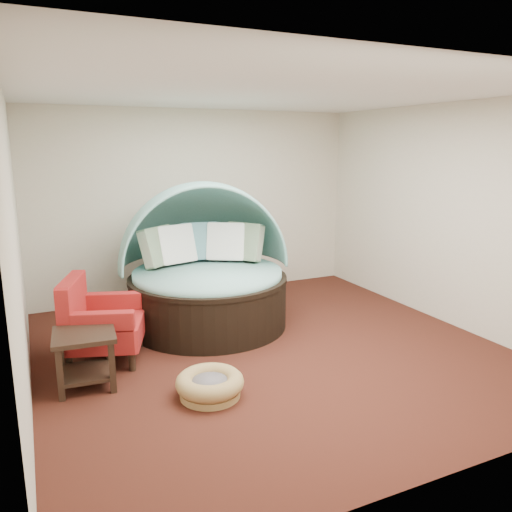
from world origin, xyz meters
name	(u,v)px	position (x,y,z in m)	size (l,w,h in m)	color
floor	(271,350)	(0.00, 0.00, 0.00)	(5.00, 5.00, 0.00)	#4A2015
wall_back	(199,204)	(0.00, 2.50, 1.40)	(5.00, 5.00, 0.00)	beige
wall_front	(449,287)	(0.00, -2.50, 1.40)	(5.00, 5.00, 0.00)	beige
wall_left	(16,248)	(-2.50, 0.00, 1.40)	(5.00, 5.00, 0.00)	beige
wall_right	(446,215)	(2.50, 0.00, 1.40)	(5.00, 5.00, 0.00)	beige
ceiling	(273,93)	(0.00, 0.00, 2.80)	(5.00, 5.00, 0.00)	white
canopy_daybed	(206,259)	(-0.36, 1.18, 0.85)	(2.33, 2.27, 1.84)	black
pet_basket	(210,385)	(-0.99, -0.72, 0.12)	(0.82, 0.82, 0.22)	#9A7B46
red_armchair	(99,322)	(-1.79, 0.55, 0.42)	(0.99, 0.99, 0.92)	black
side_table	(85,351)	(-2.00, -0.02, 0.35)	(0.61, 0.61, 0.55)	black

